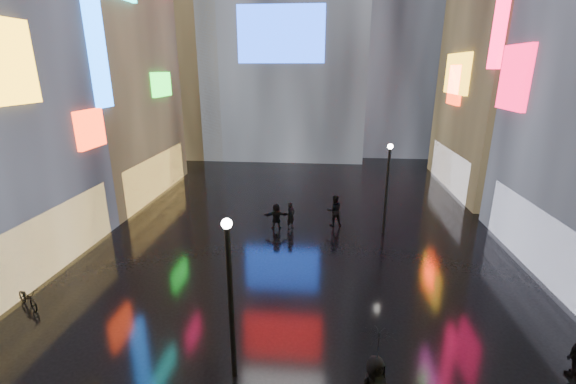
# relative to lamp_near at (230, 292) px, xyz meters

# --- Properties ---
(ground) EXTENTS (140.00, 140.00, 0.00)m
(ground) POSITION_rel_lamp_near_xyz_m (1.37, 11.08, -2.94)
(ground) COLOR black
(ground) RESTS_ON ground
(building_left_far) EXTENTS (10.28, 12.00, 22.00)m
(building_left_far) POSITION_rel_lamp_near_xyz_m (-14.61, 17.08, 8.04)
(building_left_far) COLOR black
(building_left_far) RESTS_ON ground
(tower_flank_left) EXTENTS (10.00, 10.00, 26.00)m
(tower_flank_left) POSITION_rel_lamp_near_xyz_m (-12.63, 33.08, 10.06)
(tower_flank_left) COLOR black
(tower_flank_left) RESTS_ON ground
(lamp_near) EXTENTS (0.30, 0.30, 5.20)m
(lamp_near) POSITION_rel_lamp_near_xyz_m (0.00, 0.00, 0.00)
(lamp_near) COLOR black
(lamp_near) RESTS_ON ground
(lamp_far) EXTENTS (0.30, 0.30, 5.20)m
(lamp_far) POSITION_rel_lamp_near_xyz_m (6.10, 11.37, 0.00)
(lamp_far) COLOR black
(lamp_far) RESTS_ON ground
(pedestrian_5) EXTENTS (1.50, 0.69, 1.56)m
(pedestrian_5) POSITION_rel_lamp_near_xyz_m (-0.10, 11.41, -2.17)
(pedestrian_5) COLOR black
(pedestrian_5) RESTS_ON ground
(pedestrian_6) EXTENTS (0.67, 0.70, 1.61)m
(pedestrian_6) POSITION_rel_lamp_near_xyz_m (0.73, 11.54, -2.14)
(pedestrian_6) COLOR black
(pedestrian_6) RESTS_ON ground
(pedestrian_7) EXTENTS (1.05, 0.89, 1.89)m
(pedestrian_7) POSITION_rel_lamp_near_xyz_m (3.29, 12.27, -2.00)
(pedestrian_7) COLOR black
(pedestrian_7) RESTS_ON ground
(umbrella_2) EXTENTS (1.22, 1.22, 0.82)m
(umbrella_2) POSITION_rel_lamp_near_xyz_m (4.07, -1.07, -0.66)
(umbrella_2) COLOR black
(umbrella_2) RESTS_ON pedestrian_4
(bicycle) EXTENTS (1.61, 1.23, 0.81)m
(bicycle) POSITION_rel_lamp_near_xyz_m (-8.93, 2.73, -2.54)
(bicycle) COLOR black
(bicycle) RESTS_ON ground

